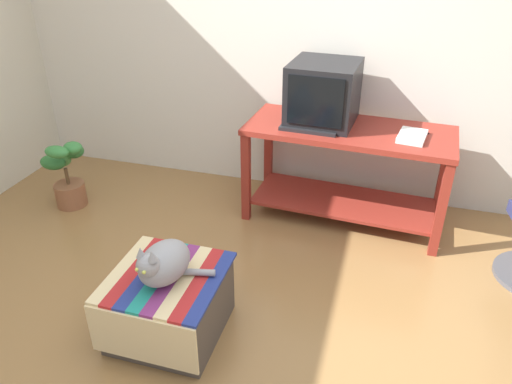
{
  "coord_description": "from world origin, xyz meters",
  "views": [
    {
      "loc": [
        0.72,
        -1.67,
        2.03
      ],
      "look_at": [
        -0.02,
        0.85,
        0.55
      ],
      "focal_mm": 34.36,
      "sensor_mm": 36.0,
      "label": 1
    }
  ],
  "objects_px": {
    "tv_monitor": "(323,93)",
    "ottoman_with_blanket": "(169,304)",
    "book": "(412,136)",
    "cat": "(163,263)",
    "potted_plant": "(66,174)",
    "desk": "(347,158)",
    "keyboard": "(309,129)"
  },
  "relations": [
    {
      "from": "tv_monitor",
      "to": "cat",
      "type": "height_order",
      "value": "tv_monitor"
    },
    {
      "from": "desk",
      "to": "ottoman_with_blanket",
      "type": "relative_size",
      "value": 2.43
    },
    {
      "from": "book",
      "to": "keyboard",
      "type": "bearing_deg",
      "value": -167.46
    },
    {
      "from": "tv_monitor",
      "to": "potted_plant",
      "type": "height_order",
      "value": "tv_monitor"
    },
    {
      "from": "cat",
      "to": "ottoman_with_blanket",
      "type": "bearing_deg",
      "value": 124.57
    },
    {
      "from": "tv_monitor",
      "to": "cat",
      "type": "relative_size",
      "value": 1.36
    },
    {
      "from": "ottoman_with_blanket",
      "to": "potted_plant",
      "type": "xyz_separation_m",
      "value": [
        -1.36,
        1.04,
        0.09
      ]
    },
    {
      "from": "book",
      "to": "potted_plant",
      "type": "bearing_deg",
      "value": -163.7
    },
    {
      "from": "cat",
      "to": "potted_plant",
      "type": "bearing_deg",
      "value": 154.41
    },
    {
      "from": "tv_monitor",
      "to": "ottoman_with_blanket",
      "type": "relative_size",
      "value": 0.85
    },
    {
      "from": "keyboard",
      "to": "cat",
      "type": "bearing_deg",
      "value": -106.07
    },
    {
      "from": "desk",
      "to": "ottoman_with_blanket",
      "type": "height_order",
      "value": "desk"
    },
    {
      "from": "book",
      "to": "tv_monitor",
      "type": "bearing_deg",
      "value": 175.77
    },
    {
      "from": "desk",
      "to": "cat",
      "type": "distance_m",
      "value": 1.67
    },
    {
      "from": "ottoman_with_blanket",
      "to": "book",
      "type": "bearing_deg",
      "value": 50.03
    },
    {
      "from": "book",
      "to": "ottoman_with_blanket",
      "type": "bearing_deg",
      "value": -121.63
    },
    {
      "from": "desk",
      "to": "ottoman_with_blanket",
      "type": "bearing_deg",
      "value": -113.74
    },
    {
      "from": "cat",
      "to": "potted_plant",
      "type": "xyz_separation_m",
      "value": [
        -1.38,
        1.08,
        -0.22
      ]
    },
    {
      "from": "book",
      "to": "cat",
      "type": "bearing_deg",
      "value": -120.65
    },
    {
      "from": "tv_monitor",
      "to": "potted_plant",
      "type": "xyz_separation_m",
      "value": [
        -1.9,
        -0.5,
        -0.67
      ]
    },
    {
      "from": "desk",
      "to": "keyboard",
      "type": "bearing_deg",
      "value": -152.46
    },
    {
      "from": "book",
      "to": "cat",
      "type": "xyz_separation_m",
      "value": [
        -1.16,
        -1.43,
        -0.26
      ]
    },
    {
      "from": "tv_monitor",
      "to": "potted_plant",
      "type": "bearing_deg",
      "value": -162.04
    },
    {
      "from": "desk",
      "to": "tv_monitor",
      "type": "distance_m",
      "value": 0.5
    },
    {
      "from": "keyboard",
      "to": "cat",
      "type": "xyz_separation_m",
      "value": [
        -0.47,
        -1.38,
        -0.25
      ]
    },
    {
      "from": "keyboard",
      "to": "book",
      "type": "distance_m",
      "value": 0.69
    },
    {
      "from": "desk",
      "to": "potted_plant",
      "type": "height_order",
      "value": "desk"
    },
    {
      "from": "keyboard",
      "to": "potted_plant",
      "type": "bearing_deg",
      "value": -167.96
    },
    {
      "from": "potted_plant",
      "to": "ottoman_with_blanket",
      "type": "bearing_deg",
      "value": -37.46
    },
    {
      "from": "desk",
      "to": "tv_monitor",
      "type": "xyz_separation_m",
      "value": [
        -0.21,
        0.07,
        0.44
      ]
    },
    {
      "from": "keyboard",
      "to": "book",
      "type": "bearing_deg",
      "value": 6.89
    },
    {
      "from": "book",
      "to": "cat",
      "type": "relative_size",
      "value": 0.66
    }
  ]
}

